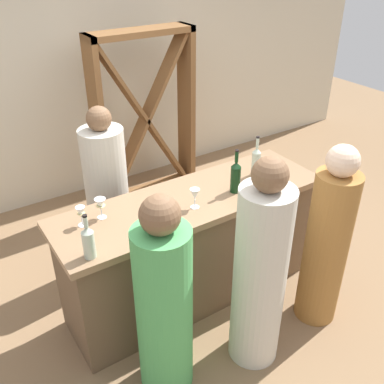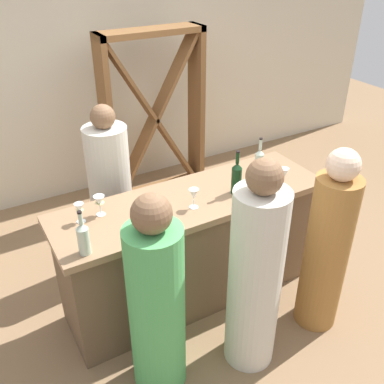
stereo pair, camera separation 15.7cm
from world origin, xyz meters
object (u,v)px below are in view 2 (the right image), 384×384
(wine_bottle_leftmost_clear_pale, at_px, (83,238))
(wine_rack, at_px, (154,118))
(wine_bottle_second_left_dark_green, at_px, (236,177))
(person_left_guest, at_px, (157,305))
(wine_glass_near_center, at_px, (265,177))
(wine_glass_near_left, at_px, (284,174))
(wine_glass_far_center, at_px, (99,202))
(person_center_guest, at_px, (255,277))
(person_right_guest, at_px, (327,248))
(person_server_behind, at_px, (112,198))
(wine_bottle_center_clear_pale, at_px, (259,163))
(wine_glass_near_right, at_px, (194,195))
(wine_glass_far_left, at_px, (79,210))

(wine_bottle_leftmost_clear_pale, bearing_deg, wine_rack, 54.12)
(wine_bottle_second_left_dark_green, bearing_deg, wine_bottle_leftmost_clear_pale, -173.54)
(wine_bottle_second_left_dark_green, distance_m, person_left_guest, 1.10)
(wine_rack, xyz_separation_m, wine_glass_near_center, (0.03, -1.82, 0.14))
(wine_glass_near_center, bearing_deg, wine_bottle_second_left_dark_green, 159.34)
(wine_glass_near_left, height_order, wine_glass_far_center, wine_glass_near_left)
(person_center_guest, bearing_deg, person_right_guest, -78.74)
(person_left_guest, distance_m, person_server_behind, 1.28)
(wine_bottle_center_clear_pale, distance_m, wine_glass_far_center, 1.26)
(wine_glass_near_left, distance_m, person_left_guest, 1.36)
(wine_bottle_leftmost_clear_pale, xyz_separation_m, wine_glass_near_right, (0.82, 0.11, -0.01))
(person_left_guest, bearing_deg, wine_glass_far_left, 27.08)
(wine_bottle_center_clear_pale, height_order, person_center_guest, person_center_guest)
(wine_glass_near_center, height_order, person_right_guest, person_right_guest)
(wine_bottle_center_clear_pale, height_order, wine_glass_near_center, wine_bottle_center_clear_pale)
(wine_bottle_center_clear_pale, xyz_separation_m, person_right_guest, (0.09, -0.72, -0.39))
(wine_glass_near_right, relative_size, person_server_behind, 0.10)
(wine_glass_far_left, bearing_deg, person_server_behind, 54.59)
(wine_bottle_leftmost_clear_pale, height_order, person_server_behind, person_server_behind)
(wine_bottle_center_clear_pale, xyz_separation_m, wine_glass_near_center, (-0.09, -0.19, -0.01))
(wine_glass_near_right, height_order, person_right_guest, person_right_guest)
(wine_glass_far_left, relative_size, person_server_behind, 0.09)
(wine_bottle_second_left_dark_green, xyz_separation_m, wine_glass_near_left, (0.35, -0.11, -0.02))
(wine_bottle_second_left_dark_green, height_order, person_center_guest, person_center_guest)
(wine_bottle_leftmost_clear_pale, bearing_deg, wine_glass_near_left, 0.86)
(wine_rack, distance_m, wine_glass_far_center, 1.91)
(wine_glass_near_center, xyz_separation_m, wine_glass_far_center, (-1.17, 0.29, -0.01))
(wine_bottle_leftmost_clear_pale, distance_m, wine_glass_near_left, 1.54)
(wine_bottle_second_left_dark_green, bearing_deg, wine_bottle_center_clear_pale, 21.16)
(wine_glass_far_center, xyz_separation_m, person_right_guest, (1.35, -0.82, -0.36))
(wine_glass_near_left, relative_size, person_right_guest, 0.11)
(wine_glass_near_left, bearing_deg, wine_glass_near_right, 172.85)
(wine_glass_far_center, relative_size, person_center_guest, 0.10)
(wine_bottle_second_left_dark_green, height_order, wine_glass_near_right, wine_bottle_second_left_dark_green)
(wine_glass_near_left, bearing_deg, wine_glass_far_center, 166.04)
(wine_rack, height_order, person_right_guest, wine_rack)
(wine_glass_near_center, distance_m, wine_glass_far_center, 1.20)
(wine_bottle_second_left_dark_green, xyz_separation_m, wine_bottle_center_clear_pale, (0.29, 0.11, -0.00))
(wine_glass_near_right, bearing_deg, person_server_behind, 112.39)
(wine_glass_near_right, bearing_deg, person_right_guest, -37.81)
(wine_glass_near_center, distance_m, person_center_guest, 0.79)
(person_center_guest, distance_m, person_right_guest, 0.65)
(wine_glass_near_center, bearing_deg, wine_bottle_leftmost_clear_pale, -177.55)
(wine_glass_near_right, xyz_separation_m, wine_glass_far_center, (-0.60, 0.24, -0.00))
(wine_rack, xyz_separation_m, person_server_behind, (-0.87, -0.97, -0.21))
(wine_bottle_second_left_dark_green, height_order, wine_glass_near_center, wine_bottle_second_left_dark_green)
(wine_bottle_center_clear_pale, xyz_separation_m, person_server_behind, (-0.99, 0.67, -0.37))
(person_server_behind, bearing_deg, wine_glass_near_left, 63.24)
(person_right_guest, bearing_deg, wine_glass_near_center, 39.57)
(wine_bottle_leftmost_clear_pale, relative_size, wine_glass_far_left, 2.09)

